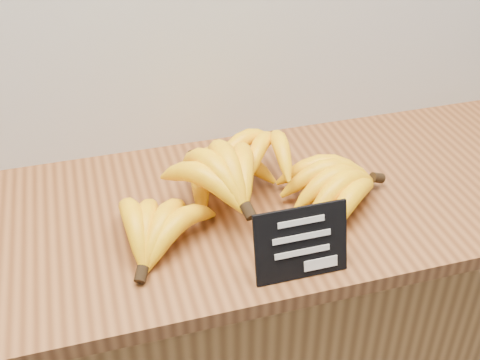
% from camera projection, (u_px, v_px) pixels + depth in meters
% --- Properties ---
extents(counter_top, '(1.57, 0.54, 0.03)m').
position_uv_depth(counter_top, '(233.00, 210.00, 1.19)').
color(counter_top, brown).
rests_on(counter_top, counter).
extents(chalkboard_sign, '(0.16, 0.04, 0.13)m').
position_uv_depth(chalkboard_sign, '(301.00, 243.00, 0.98)').
color(chalkboard_sign, black).
rests_on(chalkboard_sign, counter_top).
extents(banana_pile, '(0.60, 0.37, 0.13)m').
position_uv_depth(banana_pile, '(238.00, 183.00, 1.14)').
color(banana_pile, yellow).
rests_on(banana_pile, counter_top).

